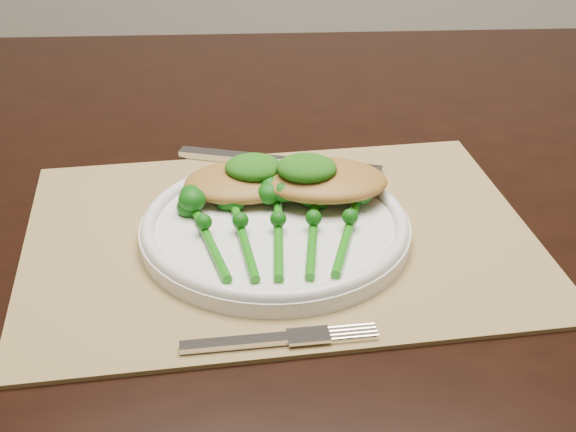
# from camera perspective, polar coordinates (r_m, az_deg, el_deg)

# --- Properties ---
(dining_table) EXTENTS (1.70, 1.10, 0.75)m
(dining_table) POSITION_cam_1_polar(r_m,az_deg,el_deg) (1.09, 1.71, -13.81)
(dining_table) COLOR black
(dining_table) RESTS_ON ground
(placemat) EXTENTS (0.52, 0.43, 0.00)m
(placemat) POSITION_cam_1_polar(r_m,az_deg,el_deg) (0.73, -0.59, -1.46)
(placemat) COLOR #997F4E
(placemat) RESTS_ON dining_table
(dinner_plate) EXTENTS (0.24, 0.24, 0.02)m
(dinner_plate) POSITION_cam_1_polar(r_m,az_deg,el_deg) (0.72, -0.92, -0.76)
(dinner_plate) COLOR silver
(dinner_plate) RESTS_ON placemat
(knife) EXTENTS (0.22, 0.05, 0.01)m
(knife) POSITION_cam_1_polar(r_m,az_deg,el_deg) (0.86, -2.04, 4.07)
(knife) COLOR silver
(knife) RESTS_ON placemat
(fork) EXTENTS (0.15, 0.05, 0.00)m
(fork) POSITION_cam_1_polar(r_m,az_deg,el_deg) (0.60, 0.32, -8.64)
(fork) COLOR silver
(fork) RESTS_ON placemat
(chicken_fillet_left) EXTENTS (0.14, 0.11, 0.02)m
(chicken_fillet_left) POSITION_cam_1_polar(r_m,az_deg,el_deg) (0.77, -3.02, 2.49)
(chicken_fillet_left) COLOR #A67330
(chicken_fillet_left) RESTS_ON dinner_plate
(chicken_fillet_right) EXTENTS (0.12, 0.09, 0.02)m
(chicken_fillet_right) POSITION_cam_1_polar(r_m,az_deg,el_deg) (0.75, 2.44, 2.59)
(chicken_fillet_right) COLOR #A67330
(chicken_fillet_right) RESTS_ON dinner_plate
(pesto_dollop_left) EXTENTS (0.06, 0.05, 0.02)m
(pesto_dollop_left) POSITION_cam_1_polar(r_m,az_deg,el_deg) (0.76, -2.44, 3.47)
(pesto_dollop_left) COLOR #12480A
(pesto_dollop_left) RESTS_ON chicken_fillet_left
(pesto_dollop_right) EXTENTS (0.06, 0.05, 0.02)m
(pesto_dollop_right) POSITION_cam_1_polar(r_m,az_deg,el_deg) (0.74, 1.34, 3.44)
(pesto_dollop_right) COLOR #12480A
(pesto_dollop_right) RESTS_ON chicken_fillet_right
(broccolini_bundle) EXTENTS (0.16, 0.18, 0.04)m
(broccolini_bundle) POSITION_cam_1_polar(r_m,az_deg,el_deg) (0.69, -0.69, -1.59)
(broccolini_bundle) COLOR #166B0E
(broccolini_bundle) RESTS_ON dinner_plate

